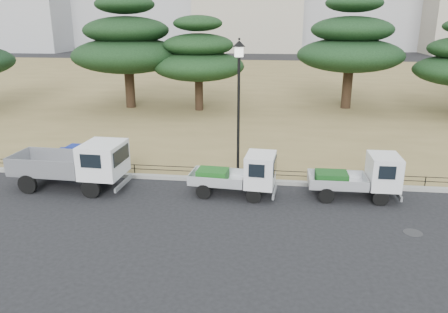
# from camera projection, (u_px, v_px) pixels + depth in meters

# --- Properties ---
(ground) EXTENTS (220.00, 220.00, 0.00)m
(ground) POSITION_uv_depth(u_px,v_px,m) (217.00, 207.00, 15.85)
(ground) COLOR black
(lawn) EXTENTS (120.00, 56.00, 0.15)m
(lawn) POSITION_uv_depth(u_px,v_px,m) (260.00, 85.00, 44.78)
(lawn) COLOR olive
(lawn) RESTS_ON ground
(curb) EXTENTS (120.00, 0.25, 0.16)m
(curb) POSITION_uv_depth(u_px,v_px,m) (226.00, 180.00, 18.29)
(curb) COLOR gray
(curb) RESTS_ON ground
(truck_large) EXTENTS (4.53, 1.96, 1.95)m
(truck_large) POSITION_uv_depth(u_px,v_px,m) (76.00, 163.00, 17.27)
(truck_large) COLOR black
(truck_large) RESTS_ON ground
(truck_kei_front) EXTENTS (3.33, 1.62, 1.71)m
(truck_kei_front) POSITION_uv_depth(u_px,v_px,m) (240.00, 174.00, 16.66)
(truck_kei_front) COLOR black
(truck_kei_front) RESTS_ON ground
(truck_kei_rear) EXTENTS (3.30, 1.46, 1.72)m
(truck_kei_rear) POSITION_uv_depth(u_px,v_px,m) (361.00, 177.00, 16.40)
(truck_kei_rear) COLOR black
(truck_kei_rear) RESTS_ON ground
(street_lamp) EXTENTS (0.50, 0.50, 5.59)m
(street_lamp) POSITION_uv_depth(u_px,v_px,m) (239.00, 87.00, 17.36)
(street_lamp) COLOR black
(street_lamp) RESTS_ON lawn
(pipe_fence) EXTENTS (38.00, 0.04, 0.40)m
(pipe_fence) POSITION_uv_depth(u_px,v_px,m) (226.00, 171.00, 18.32)
(pipe_fence) COLOR black
(pipe_fence) RESTS_ON lawn
(tarp_pile) EXTENTS (1.76, 1.32, 1.14)m
(tarp_pile) POSITION_uv_depth(u_px,v_px,m) (73.00, 159.00, 19.26)
(tarp_pile) COLOR navy
(tarp_pile) RESTS_ON lawn
(manhole) EXTENTS (0.60, 0.60, 0.01)m
(manhole) POSITION_uv_depth(u_px,v_px,m) (413.00, 233.00, 13.92)
(manhole) COLOR #2D2D30
(manhole) RESTS_ON ground
(pine_west_near) EXTENTS (8.07, 8.07, 8.07)m
(pine_west_near) POSITION_uv_depth(u_px,v_px,m) (127.00, 44.00, 31.75)
(pine_west_near) COLOR black
(pine_west_near) RESTS_ON lawn
(pine_center_left) EXTENTS (6.56, 6.56, 6.67)m
(pine_center_left) POSITION_uv_depth(u_px,v_px,m) (198.00, 57.00, 30.96)
(pine_center_left) COLOR black
(pine_center_left) RESTS_ON lawn
(pine_center_right) EXTENTS (7.64, 7.64, 8.11)m
(pine_center_right) POSITION_uv_depth(u_px,v_px,m) (351.00, 44.00, 31.43)
(pine_center_right) COLOR black
(pine_center_right) RESTS_ON lawn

